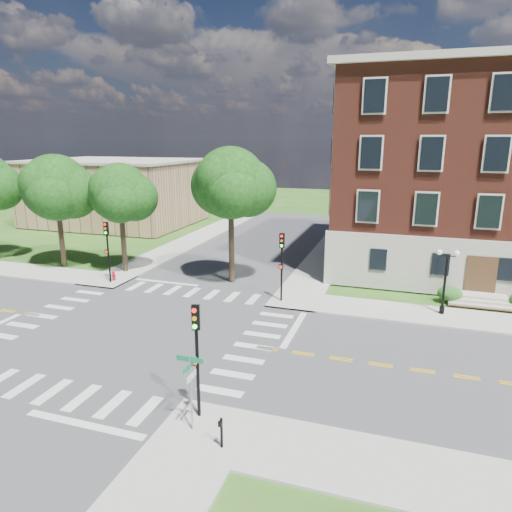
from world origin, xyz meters
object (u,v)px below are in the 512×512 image
(traffic_signal_ne, at_px, (282,258))
(street_sign_pole, at_px, (191,379))
(push_button_post, at_px, (221,431))
(traffic_signal_nw, at_px, (107,244))
(traffic_signal_se, at_px, (197,347))
(fire_hydrant, at_px, (114,276))
(twin_lamp_west, at_px, (445,278))

(traffic_signal_ne, bearing_deg, street_sign_pole, -88.16)
(push_button_post, bearing_deg, traffic_signal_ne, 97.09)
(street_sign_pole, bearing_deg, traffic_signal_nw, 133.65)
(traffic_signal_ne, height_order, traffic_signal_nw, same)
(traffic_signal_se, bearing_deg, fire_hydrant, 134.25)
(twin_lamp_west, bearing_deg, traffic_signal_se, -123.95)
(traffic_signal_ne, bearing_deg, fire_hydrant, 178.33)
(push_button_post, distance_m, fire_hydrant, 22.72)
(street_sign_pole, distance_m, push_button_post, 2.21)
(fire_hydrant, bearing_deg, traffic_signal_ne, -1.67)
(street_sign_pole, bearing_deg, traffic_signal_ne, 91.84)
(traffic_signal_nw, distance_m, street_sign_pole, 20.92)
(twin_lamp_west, distance_m, street_sign_pole, 18.93)
(twin_lamp_west, relative_size, fire_hydrant, 5.64)
(twin_lamp_west, bearing_deg, traffic_signal_ne, -175.16)
(twin_lamp_west, relative_size, push_button_post, 3.53)
(twin_lamp_west, height_order, street_sign_pole, twin_lamp_west)
(traffic_signal_se, relative_size, fire_hydrant, 6.40)
(traffic_signal_se, bearing_deg, traffic_signal_ne, 91.33)
(traffic_signal_ne, height_order, twin_lamp_west, traffic_signal_ne)
(traffic_signal_nw, xyz_separation_m, fire_hydrant, (0.01, 0.44, -2.72))
(traffic_signal_nw, distance_m, push_button_post, 22.53)
(street_sign_pole, height_order, push_button_post, street_sign_pole)
(traffic_signal_se, bearing_deg, twin_lamp_west, 56.05)
(traffic_signal_se, relative_size, traffic_signal_ne, 1.00)
(traffic_signal_se, xyz_separation_m, traffic_signal_ne, (-0.33, 14.24, 0.00))
(traffic_signal_ne, bearing_deg, traffic_signal_se, -88.67)
(traffic_signal_nw, relative_size, fire_hydrant, 6.40)
(fire_hydrant, bearing_deg, traffic_signal_se, -45.75)
(traffic_signal_ne, bearing_deg, twin_lamp_west, 4.84)
(street_sign_pole, distance_m, fire_hydrant, 21.30)
(traffic_signal_ne, height_order, street_sign_pole, traffic_signal_ne)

